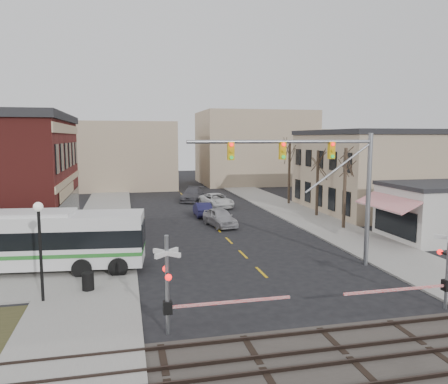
% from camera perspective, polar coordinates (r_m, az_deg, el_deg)
% --- Properties ---
extents(ground, '(160.00, 160.00, 0.00)m').
position_cam_1_polar(ground, '(23.85, 6.40, -11.83)').
color(ground, black).
rests_on(ground, ground).
extents(sidewalk_west, '(5.00, 60.00, 0.12)m').
position_cam_1_polar(sidewalk_west, '(42.02, -15.37, -3.63)').
color(sidewalk_west, gray).
rests_on(sidewalk_west, ground).
extents(sidewalk_east, '(5.00, 60.00, 0.12)m').
position_cam_1_polar(sidewalk_east, '(45.30, 9.42, -2.70)').
color(sidewalk_east, gray).
rests_on(sidewalk_east, ground).
extents(ballast_strip, '(160.00, 5.00, 0.06)m').
position_cam_1_polar(ballast_strip, '(17.10, 15.84, -19.95)').
color(ballast_strip, '#332D28').
rests_on(ballast_strip, ground).
extents(rail_tracks, '(160.00, 3.91, 0.14)m').
position_cam_1_polar(rail_tracks, '(17.05, 15.85, -19.68)').
color(rail_tracks, '#2D231E').
rests_on(rail_tracks, ground).
extents(tan_building, '(20.30, 15.30, 8.50)m').
position_cam_1_polar(tan_building, '(50.86, 22.68, 2.68)').
color(tan_building, tan).
rests_on(tan_building, ground).
extents(awning_shop, '(9.74, 6.20, 4.30)m').
position_cam_1_polar(awning_shop, '(37.18, 26.56, -2.23)').
color(awning_shop, beige).
rests_on(awning_shop, ground).
extents(tree_east_a, '(0.28, 0.28, 6.75)m').
position_cam_1_polar(tree_east_a, '(38.08, 15.48, 0.49)').
color(tree_east_a, '#382B21').
rests_on(tree_east_a, sidewalk_east).
extents(tree_east_b, '(0.28, 0.28, 6.30)m').
position_cam_1_polar(tree_east_b, '(43.56, 12.09, 1.11)').
color(tree_east_b, '#382B21').
rests_on(tree_east_b, sidewalk_east).
extents(tree_east_c, '(0.28, 0.28, 7.20)m').
position_cam_1_polar(tree_east_c, '(50.93, 8.52, 2.55)').
color(tree_east_c, '#382B21').
rests_on(tree_east_c, sidewalk_east).
extents(transit_bus, '(13.37, 4.25, 3.38)m').
position_cam_1_polar(transit_bus, '(27.48, -24.35, -5.76)').
color(transit_bus, silver).
rests_on(transit_bus, ground).
extents(traffic_signal_mast, '(11.08, 0.30, 8.00)m').
position_cam_1_polar(traffic_signal_mast, '(25.95, 12.80, 2.68)').
color(traffic_signal_mast, gray).
rests_on(traffic_signal_mast, ground).
extents(rr_crossing_west, '(5.60, 1.36, 4.00)m').
position_cam_1_polar(rr_crossing_west, '(17.61, -6.01, -12.02)').
color(rr_crossing_west, gray).
rests_on(rr_crossing_west, ground).
extents(rr_crossing_east, '(5.60, 1.36, 4.00)m').
position_cam_1_polar(rr_crossing_east, '(22.03, 26.35, -8.80)').
color(rr_crossing_east, gray).
rests_on(rr_crossing_east, ground).
extents(street_lamp, '(0.44, 0.44, 4.69)m').
position_cam_1_polar(street_lamp, '(21.87, -22.96, -4.77)').
color(street_lamp, black).
rests_on(street_lamp, sidewalk_west).
extents(trash_bin, '(0.60, 0.60, 0.88)m').
position_cam_1_polar(trash_bin, '(23.38, -17.34, -11.07)').
color(trash_bin, black).
rests_on(trash_bin, sidewalk_west).
extents(car_a, '(2.66, 4.91, 1.58)m').
position_cam_1_polar(car_a, '(38.22, -0.52, -3.32)').
color(car_a, '#9C9B9F').
rests_on(car_a, ground).
extents(car_b, '(1.57, 4.23, 1.38)m').
position_cam_1_polar(car_b, '(43.14, -2.82, -2.26)').
color(car_b, '#18173B').
rests_on(car_b, ground).
extents(car_c, '(3.49, 5.80, 1.51)m').
position_cam_1_polar(car_c, '(48.65, -0.99, -1.10)').
color(car_c, silver).
rests_on(car_c, ground).
extents(car_d, '(3.98, 6.01, 1.62)m').
position_cam_1_polar(car_d, '(53.37, -4.16, -0.32)').
color(car_d, '#49484D').
rests_on(car_d, ground).
extents(pedestrian_near, '(0.62, 0.75, 1.75)m').
position_cam_1_polar(pedestrian_near, '(27.38, -17.61, -7.46)').
color(pedestrian_near, '#584F47').
rests_on(pedestrian_near, sidewalk_west).
extents(pedestrian_far, '(0.96, 0.89, 1.58)m').
position_cam_1_polar(pedestrian_far, '(29.23, -19.61, -6.79)').
color(pedestrian_far, '#383F62').
rests_on(pedestrian_far, sidewalk_west).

